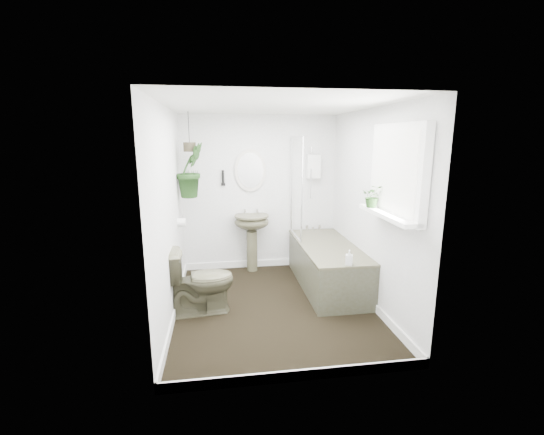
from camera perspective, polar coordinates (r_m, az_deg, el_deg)
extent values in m
cube|color=black|center=(4.48, 0.29, -13.79)|extent=(2.30, 2.80, 0.02)
cube|color=white|center=(4.04, 0.32, 17.28)|extent=(2.30, 2.80, 0.02)
cube|color=white|center=(5.48, -1.91, 3.80)|extent=(2.30, 0.02, 2.30)
cube|color=white|center=(2.76, 4.72, -4.81)|extent=(2.30, 0.02, 2.30)
cube|color=white|center=(4.10, -15.96, 0.42)|extent=(0.02, 2.80, 2.30)
cube|color=white|center=(4.43, 15.33, 1.32)|extent=(0.02, 2.80, 2.30)
cube|color=white|center=(4.45, 0.29, -13.09)|extent=(2.30, 2.80, 0.10)
cube|color=white|center=(5.51, 6.51, 7.97)|extent=(0.20, 0.10, 0.35)
ellipsoid|color=beige|center=(5.39, -3.43, 7.39)|extent=(0.46, 0.03, 0.62)
cylinder|color=black|center=(5.37, -7.69, 6.21)|extent=(0.04, 0.04, 0.22)
cylinder|color=white|center=(4.82, -14.02, -0.77)|extent=(0.11, 0.11, 0.11)
cube|color=white|center=(3.70, 19.08, 6.84)|extent=(0.08, 1.00, 0.90)
cube|color=white|center=(3.73, 17.68, 0.43)|extent=(0.18, 1.00, 0.04)
cube|color=white|center=(3.68, 18.46, 6.85)|extent=(0.01, 0.86, 0.76)
imported|color=#4C4A35|center=(4.26, -11.20, -9.66)|extent=(0.79, 0.51, 0.77)
imported|color=black|center=(3.95, 15.54, 3.25)|extent=(0.27, 0.26, 0.24)
imported|color=black|center=(4.96, -12.64, 7.26)|extent=(0.51, 0.50, 0.72)
imported|color=black|center=(4.15, 12.01, -6.14)|extent=(0.10, 0.10, 0.17)
cylinder|color=#322C1E|center=(4.94, -12.80, 10.74)|extent=(0.16, 0.16, 0.12)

